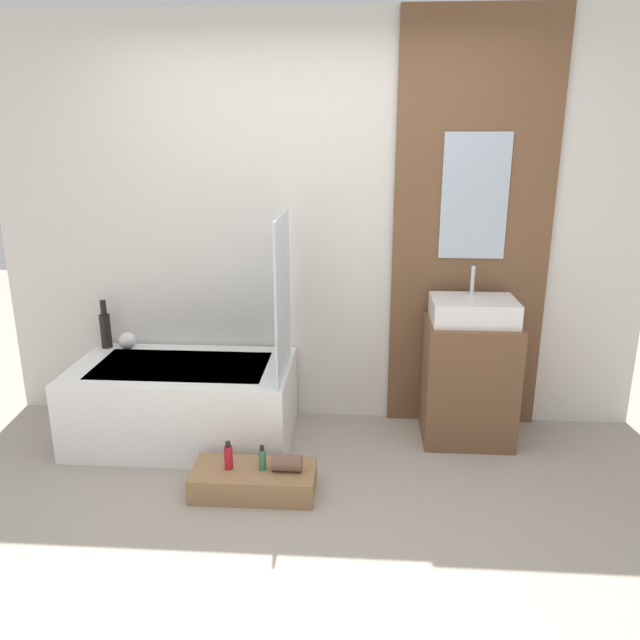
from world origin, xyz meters
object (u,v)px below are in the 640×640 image
object	(u,v)px
bathtub	(184,402)
sink	(473,310)
vase_round_light	(127,341)
bottle_soap_primary	(228,457)
vase_tall_dark	(105,328)
wooden_step_bench	(254,481)
bottle_soap_secondary	(262,459)

from	to	relation	value
bathtub	sink	world-z (taller)	sink
vase_round_light	bottle_soap_primary	bearing A→B (deg)	-45.94
sink	vase_tall_dark	xyz separation A→B (m)	(-2.39, 0.17, -0.22)
wooden_step_bench	bottle_soap_secondary	xyz separation A→B (m)	(0.05, 0.00, 0.13)
bathtub	vase_round_light	world-z (taller)	vase_round_light
wooden_step_bench	vase_round_light	bearing A→B (deg)	138.21
bottle_soap_primary	bathtub	bearing A→B (deg)	124.32
bottle_soap_primary	bottle_soap_secondary	distance (m)	0.18
bottle_soap_secondary	bottle_soap_primary	bearing A→B (deg)	180.00
wooden_step_bench	vase_round_light	distance (m)	1.41
bottle_soap_primary	bottle_soap_secondary	bearing A→B (deg)	0.00
bottle_soap_primary	vase_tall_dark	bearing A→B (deg)	138.02
wooden_step_bench	bottle_soap_secondary	distance (m)	0.14
sink	bottle_soap_secondary	bearing A→B (deg)	-148.36
bathtub	sink	xyz separation A→B (m)	(1.79, 0.14, 0.60)
sink	bottle_soap_primary	bearing A→B (deg)	-151.88
bathtub	vase_round_light	distance (m)	0.61
bathtub	wooden_step_bench	bearing A→B (deg)	-47.88
vase_round_light	bottle_soap_secondary	bearing A→B (deg)	-40.39
wooden_step_bench	sink	bearing A→B (deg)	30.61
bathtub	vase_tall_dark	distance (m)	0.77
vase_tall_dark	sink	bearing A→B (deg)	-4.00
wooden_step_bench	sink	world-z (taller)	sink
bathtub	bottle_soap_primary	distance (m)	0.73
bathtub	bottle_soap_secondary	distance (m)	0.85
sink	bottle_soap_secondary	distance (m)	1.55
bathtub	vase_tall_dark	world-z (taller)	vase_tall_dark
vase_tall_dark	bottle_soap_primary	world-z (taller)	vase_tall_dark
sink	vase_round_light	xyz separation A→B (m)	(-2.24, 0.15, -0.29)
bathtub	vase_tall_dark	xyz separation A→B (m)	(-0.60, 0.30, 0.38)
wooden_step_bench	vase_round_light	size ratio (longest dim) A/B	5.85
bottle_soap_secondary	vase_tall_dark	bearing A→B (deg)	142.73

